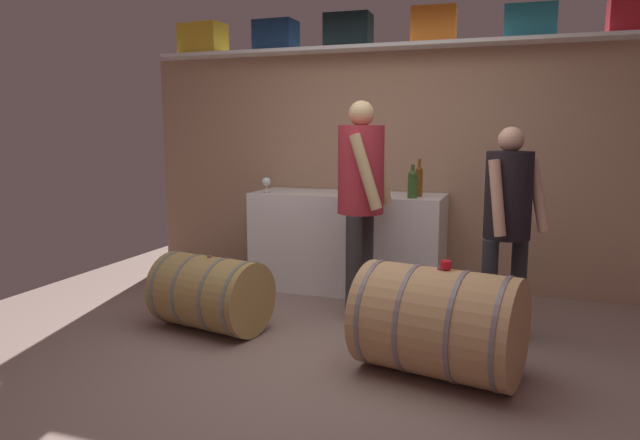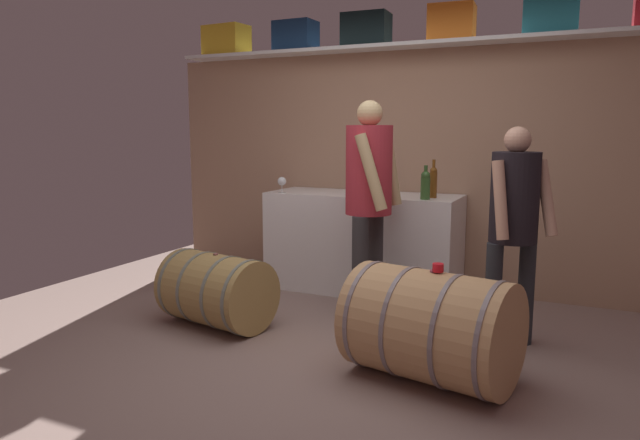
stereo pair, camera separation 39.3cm
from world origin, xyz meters
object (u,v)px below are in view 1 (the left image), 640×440
(red_funnel, at_px, (369,189))
(visitor_tasting, at_px, (508,211))
(toolcase_orange, at_px, (434,25))
(toolcase_yellow, at_px, (203,39))
(wine_bottle_green, at_px, (412,183))
(toolcase_black, at_px, (348,31))
(wine_bottle_amber, at_px, (419,180))
(toolcase_teal, at_px, (530,22))
(wine_bottle_dark, at_px, (359,176))
(tasting_cup, at_px, (446,265))
(toolcase_navy, at_px, (276,36))
(wine_glass, at_px, (266,182))
(wine_barrel_near, at_px, (439,322))
(wine_barrel_far, at_px, (211,293))
(work_cabinet, at_px, (348,242))
(toolcase_red, at_px, (634,15))
(winemaker_pouring, at_px, (362,186))

(red_funnel, distance_m, visitor_tasting, 1.41)
(toolcase_orange, bearing_deg, red_funnel, -145.73)
(toolcase_yellow, relative_size, wine_bottle_green, 1.53)
(toolcase_yellow, distance_m, toolcase_black, 1.52)
(toolcase_yellow, height_order, wine_bottle_amber, toolcase_yellow)
(toolcase_teal, height_order, wine_bottle_green, toolcase_teal)
(toolcase_teal, height_order, wine_bottle_dark, toolcase_teal)
(toolcase_orange, xyz_separation_m, tasting_cup, (0.39, -1.89, -1.69))
(toolcase_yellow, distance_m, wine_bottle_dark, 2.12)
(toolcase_navy, distance_m, wine_glass, 1.45)
(wine_bottle_amber, relative_size, wine_barrel_near, 0.31)
(red_funnel, bearing_deg, wine_barrel_far, -125.15)
(visitor_tasting, bearing_deg, wine_bottle_green, -85.78)
(toolcase_teal, bearing_deg, wine_barrel_far, -144.22)
(toolcase_orange, distance_m, work_cabinet, 2.07)
(wine_glass, bearing_deg, toolcase_red, 9.14)
(toolcase_black, xyz_separation_m, red_funnel, (0.31, -0.37, -1.41))
(toolcase_yellow, bearing_deg, red_funnel, -6.95)
(wine_bottle_green, bearing_deg, wine_bottle_dark, 146.66)
(toolcase_teal, xyz_separation_m, wine_barrel_near, (-0.43, -1.89, -2.04))
(toolcase_orange, bearing_deg, work_cabinet, -165.46)
(toolcase_orange, bearing_deg, toolcase_red, -3.56)
(toolcase_navy, bearing_deg, toolcase_red, 1.02)
(toolcase_yellow, height_order, visitor_tasting, toolcase_yellow)
(toolcase_orange, distance_m, red_funnel, 1.54)
(toolcase_yellow, distance_m, wine_bottle_amber, 2.63)
(work_cabinet, distance_m, wine_glass, 0.93)
(toolcase_navy, bearing_deg, toolcase_teal, 1.02)
(toolcase_teal, distance_m, wine_bottle_green, 1.65)
(toolcase_yellow, xyz_separation_m, visitor_tasting, (3.02, -1.12, -1.46))
(wine_bottle_dark, height_order, wine_barrel_far, wine_bottle_dark)
(work_cabinet, bearing_deg, wine_barrel_near, -57.29)
(toolcase_black, distance_m, wine_barrel_far, 2.72)
(wine_bottle_dark, distance_m, red_funnel, 0.38)
(wine_bottle_amber, height_order, wine_glass, wine_bottle_amber)
(toolcase_yellow, distance_m, toolcase_orange, 2.30)
(toolcase_red, distance_m, wine_bottle_green, 2.16)
(wine_glass, bearing_deg, toolcase_teal, 12.27)
(toolcase_yellow, bearing_deg, work_cabinet, -3.81)
(work_cabinet, xyz_separation_m, visitor_tasting, (1.42, -0.89, 0.47))
(toolcase_navy, relative_size, toolcase_teal, 0.93)
(red_funnel, bearing_deg, wine_bottle_green, -7.91)
(toolcase_red, relative_size, winemaker_pouring, 0.22)
(toolcase_black, bearing_deg, wine_barrel_near, -61.08)
(red_funnel, distance_m, wine_barrel_far, 1.68)
(toolcase_orange, height_order, toolcase_teal, toolcase_orange)
(toolcase_black, xyz_separation_m, toolcase_teal, (1.57, 0.00, -0.01))
(toolcase_orange, height_order, work_cabinet, toolcase_orange)
(toolcase_navy, bearing_deg, tasting_cup, -43.88)
(toolcase_black, height_order, work_cabinet, toolcase_black)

